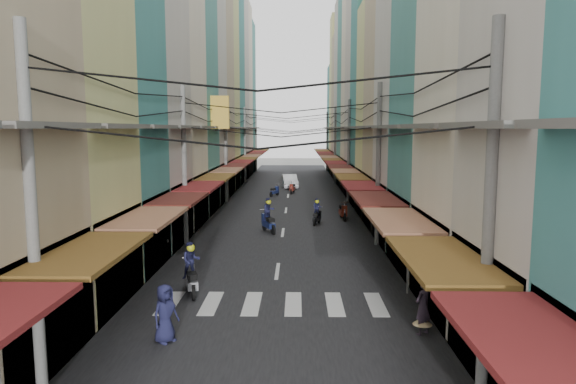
# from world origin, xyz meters

# --- Properties ---
(ground) EXTENTS (160.00, 160.00, 0.00)m
(ground) POSITION_xyz_m (0.00, 0.00, 0.00)
(ground) COLOR slate
(ground) RESTS_ON ground
(road) EXTENTS (10.00, 80.00, 0.02)m
(road) POSITION_xyz_m (0.00, 20.00, 0.01)
(road) COLOR black
(road) RESTS_ON ground
(sidewalk_left) EXTENTS (3.00, 80.00, 0.06)m
(sidewalk_left) POSITION_xyz_m (-6.50, 20.00, 0.03)
(sidewalk_left) COLOR slate
(sidewalk_left) RESTS_ON ground
(sidewalk_right) EXTENTS (3.00, 80.00, 0.06)m
(sidewalk_right) POSITION_xyz_m (6.50, 20.00, 0.03)
(sidewalk_right) COLOR slate
(sidewalk_right) RESTS_ON ground
(crosswalk) EXTENTS (7.55, 2.40, 0.01)m
(crosswalk) POSITION_xyz_m (-0.00, -6.00, 0.03)
(crosswalk) COLOR silver
(crosswalk) RESTS_ON ground
(building_row_left) EXTENTS (7.80, 67.67, 23.70)m
(building_row_left) POSITION_xyz_m (-7.92, 16.56, 9.78)
(building_row_left) COLOR beige
(building_row_left) RESTS_ON ground
(building_row_right) EXTENTS (7.80, 68.98, 22.59)m
(building_row_right) POSITION_xyz_m (7.92, 16.45, 9.41)
(building_row_right) COLOR teal
(building_row_right) RESTS_ON ground
(utility_poles) EXTENTS (10.20, 66.13, 8.20)m
(utility_poles) POSITION_xyz_m (0.00, 15.01, 6.59)
(utility_poles) COLOR slate
(utility_poles) RESTS_ON ground
(white_car) EXTENTS (4.88, 2.33, 1.66)m
(white_car) POSITION_xyz_m (0.05, 28.28, 0.00)
(white_car) COLOR silver
(white_car) RESTS_ON ground
(bicycle) EXTENTS (1.62, 0.82, 1.06)m
(bicycle) POSITION_xyz_m (7.50, 1.38, 0.00)
(bicycle) COLOR black
(bicycle) RESTS_ON ground
(moving_scooters) EXTENTS (7.23, 30.73, 1.97)m
(moving_scooters) POSITION_xyz_m (-0.19, 7.27, 0.54)
(moving_scooters) COLOR black
(moving_scooters) RESTS_ON ground
(parked_scooters) EXTENTS (13.20, 13.55, 0.98)m
(parked_scooters) POSITION_xyz_m (3.69, -4.24, 0.47)
(parked_scooters) COLOR black
(parked_scooters) RESTS_ON ground
(pedestrians) EXTENTS (11.88, 19.51, 2.21)m
(pedestrians) POSITION_xyz_m (-3.93, 2.01, 1.03)
(pedestrians) COLOR #2C212C
(pedestrians) RESTS_ON ground
(market_umbrella) EXTENTS (2.47, 2.47, 2.61)m
(market_umbrella) POSITION_xyz_m (6.44, -6.29, 2.30)
(market_umbrella) COLOR #B2B2B7
(market_umbrella) RESTS_ON ground
(traffic_sign) EXTENTS (0.10, 0.62, 2.84)m
(traffic_sign) POSITION_xyz_m (4.78, -4.81, 2.06)
(traffic_sign) COLOR slate
(traffic_sign) RESTS_ON ground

